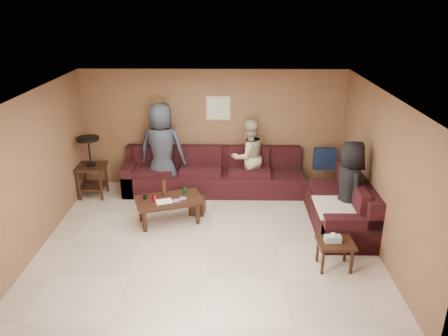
# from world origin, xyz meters

# --- Properties ---
(room) EXTENTS (5.60, 5.50, 2.50)m
(room) POSITION_xyz_m (0.00, 0.00, 1.66)
(room) COLOR beige
(room) RESTS_ON ground
(sectional_sofa) EXTENTS (4.65, 2.90, 0.97)m
(sectional_sofa) POSITION_xyz_m (0.81, 1.52, 0.33)
(sectional_sofa) COLOR #331116
(sectional_sofa) RESTS_ON ground
(coffee_table) EXTENTS (1.30, 0.93, 0.77)m
(coffee_table) POSITION_xyz_m (-0.75, 0.67, 0.41)
(coffee_table) COLOR #321B10
(coffee_table) RESTS_ON ground
(end_table_left) EXTENTS (0.57, 0.57, 1.27)m
(end_table_left) POSITION_xyz_m (-2.46, 1.78, 0.66)
(end_table_left) COLOR #321B10
(end_table_left) RESTS_ON ground
(side_table_right) EXTENTS (0.56, 0.46, 0.59)m
(side_table_right) POSITION_xyz_m (1.94, -0.73, 0.39)
(side_table_right) COLOR #321B10
(side_table_right) RESTS_ON ground
(waste_bin) EXTENTS (0.31, 0.31, 0.34)m
(waste_bin) POSITION_xyz_m (-0.26, 1.02, 0.17)
(waste_bin) COLOR #321B10
(waste_bin) RESTS_ON ground
(wall_art) EXTENTS (0.52, 0.04, 0.52)m
(wall_art) POSITION_xyz_m (0.10, 2.48, 1.70)
(wall_art) COLOR tan
(wall_art) RESTS_ON ground
(person_left) EXTENTS (1.01, 0.73, 1.93)m
(person_left) POSITION_xyz_m (-1.03, 1.95, 0.96)
(person_left) COLOR #2F3442
(person_left) RESTS_ON ground
(person_middle) EXTENTS (0.94, 0.87, 1.56)m
(person_middle) POSITION_xyz_m (0.73, 2.05, 0.78)
(person_middle) COLOR #C3B590
(person_middle) RESTS_ON ground
(person_right) EXTENTS (0.62, 0.87, 1.65)m
(person_right) POSITION_xyz_m (2.39, 0.45, 0.82)
(person_right) COLOR black
(person_right) RESTS_ON ground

